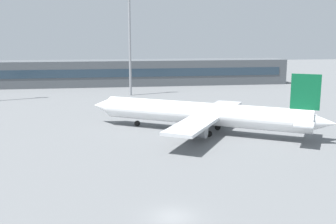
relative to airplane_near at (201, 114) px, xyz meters
The scene contains 4 objects.
ground_plane 12.78m from the airplane_near, 154.21° to the left, with size 400.00×400.00×0.00m, color slate.
terminal_building 74.85m from the airplane_near, 98.49° to the left, with size 118.08×12.13×9.00m.
airplane_near is the anchor object (origin of this frame).
floodlight_tower_west 51.87m from the airplane_near, 101.80° to the left, with size 3.20×0.80×30.47m.
Camera 1 is at (-6.11, -37.68, 18.11)m, focal length 43.38 mm.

